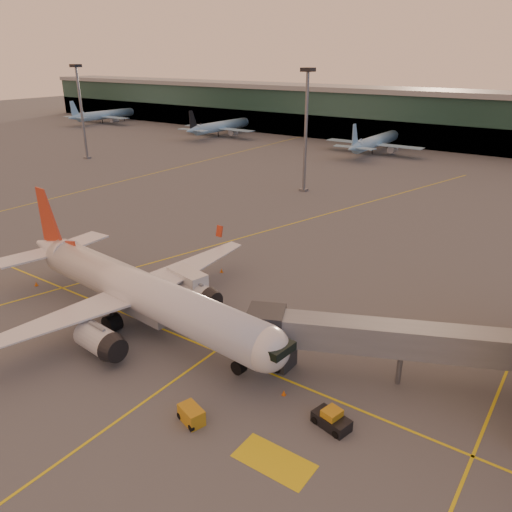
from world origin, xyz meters
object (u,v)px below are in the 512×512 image
Objects in this scene: pushback_tug at (331,420)px; gpu_cart at (191,415)px; catering_truck at (188,285)px; main_airplane at (137,291)px.

gpu_cart is at bearing -134.29° from pushback_tug.
catering_truck reaches higher than pushback_tug.
pushback_tug is (24.25, -9.61, -1.73)m from catering_truck.
pushback_tug is (9.66, 6.13, -0.02)m from gpu_cart.
main_airplane is at bearing -172.46° from pushback_tug.
catering_truck is 21.53m from gpu_cart.
catering_truck is 2.16× the size of gpu_cart.
gpu_cart is 0.78× the size of pushback_tug.
main_airplane is at bearing -85.60° from catering_truck.
main_airplane is 18.13m from gpu_cart.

